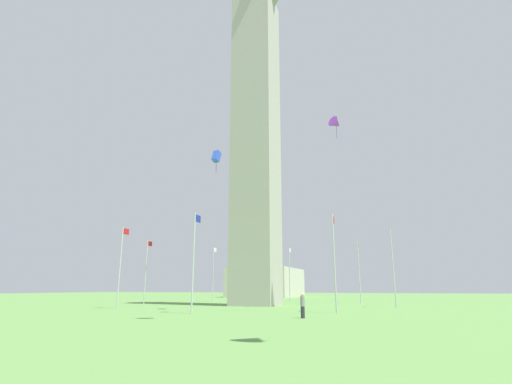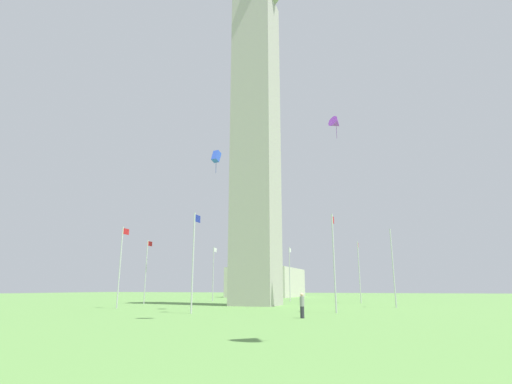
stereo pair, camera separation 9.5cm
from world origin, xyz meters
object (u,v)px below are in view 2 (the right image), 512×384
at_px(flagpole_w, 393,264).
at_px(person_gray_shirt, 302,306).
at_px(flagpole_sw, 334,258).
at_px(flagpole_nw, 359,269).
at_px(obelisk_monument, 256,120).
at_px(distant_building, 267,283).
at_px(kite_blue_box, 216,157).
at_px(kite_purple_delta, 336,124).
at_px(flagpole_s, 193,257).
at_px(flagpole_n, 290,271).
at_px(flagpole_se, 121,263).
at_px(flagpole_e, 146,268).
at_px(flagpole_ne, 213,271).

height_order(flagpole_w, person_gray_shirt, flagpole_w).
bearing_deg(flagpole_sw, flagpole_nw, -0.00).
relative_size(obelisk_monument, distant_building, 2.53).
distance_m(obelisk_monument, kite_blue_box, 14.91).
xyz_separation_m(flagpole_sw, kite_purple_delta, (7.80, 0.22, 15.91)).
relative_size(flagpole_s, distant_building, 0.45).
bearing_deg(flagpole_nw, obelisk_monument, 135.14).
distance_m(flagpole_n, flagpole_se, 29.63).
height_order(flagpole_w, flagpole_nw, same).
distance_m(flagpole_nw, distant_building, 42.66).
bearing_deg(flagpole_sw, obelisk_monument, 45.14).
height_order(obelisk_monument, flagpole_e, obelisk_monument).
height_order(flagpole_nw, distant_building, flagpole_nw).
height_order(flagpole_s, flagpole_sw, same).
bearing_deg(flagpole_w, flagpole_se, 112.50).
height_order(flagpole_ne, flagpole_w, same).
relative_size(person_gray_shirt, distant_building, 0.09).
height_order(flagpole_se, flagpole_w, same).
bearing_deg(kite_purple_delta, flagpole_nw, -0.83).
height_order(flagpole_ne, flagpole_e, same).
height_order(flagpole_n, flagpole_nw, same).
bearing_deg(flagpole_e, flagpole_sw, -112.50).
height_order(flagpole_sw, flagpole_nw, same).
distance_m(flagpole_ne, distant_building, 34.64).
distance_m(kite_blue_box, distant_building, 60.53).
xyz_separation_m(flagpole_se, kite_blue_box, (-0.58, -11.27, 10.49)).
xyz_separation_m(flagpole_ne, flagpole_se, (-22.67, 0.00, 0.00)).
xyz_separation_m(flagpole_s, kite_blue_box, (4.12, 0.07, 10.49)).
bearing_deg(flagpole_e, flagpole_nw, -67.50).
relative_size(flagpole_e, flagpole_s, 1.00).
bearing_deg(person_gray_shirt, flagpole_e, 30.79).
relative_size(flagpole_w, kite_purple_delta, 3.23).
bearing_deg(flagpole_s, flagpole_e, 45.00).
bearing_deg(distant_building, flagpole_s, -167.54).
relative_size(flagpole_n, person_gray_shirt, 4.94).
xyz_separation_m(flagpole_s, distant_building, (61.90, 13.68, -1.34)).
height_order(obelisk_monument, distant_building, obelisk_monument).
relative_size(flagpole_n, distant_building, 0.45).
xyz_separation_m(flagpole_e, distant_building, (45.87, -2.35, -1.34)).
bearing_deg(flagpole_ne, flagpole_w, -112.50).
xyz_separation_m(flagpole_n, flagpole_w, (-16.03, -16.03, 0.00)).
xyz_separation_m(flagpole_s, kite_purple_delta, (12.49, -11.12, 15.91)).
bearing_deg(flagpole_e, distant_building, -2.94).
bearing_deg(flagpole_nw, flagpole_e, 112.50).
height_order(flagpole_s, kite_blue_box, kite_blue_box).
bearing_deg(flagpole_nw, flagpole_s, 157.50).
xyz_separation_m(flagpole_w, kite_purple_delta, (-3.54, 4.91, 15.91)).
bearing_deg(flagpole_nw, flagpole_se, 135.00).
bearing_deg(flagpole_w, flagpole_n, 45.00).
distance_m(flagpole_ne, flagpole_sw, 32.07).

